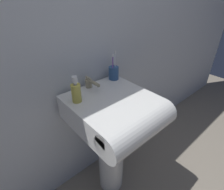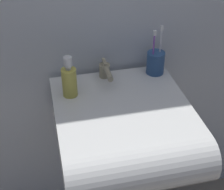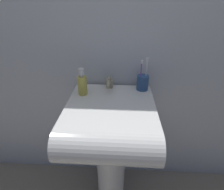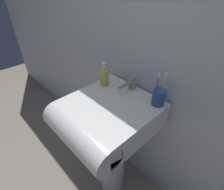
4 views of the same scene
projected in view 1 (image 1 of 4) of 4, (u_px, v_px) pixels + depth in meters
name	position (u px, v px, depth m)	size (l,w,h in m)	color
ground_plane	(111.00, 181.00, 1.56)	(6.00, 6.00, 0.00)	gray
wall_back	(81.00, 38.00, 1.12)	(5.00, 0.05, 2.40)	silver
sink_pedestal	(111.00, 154.00, 1.37)	(0.20, 0.20, 0.72)	white
sink_basin	(117.00, 113.00, 1.10)	(0.50, 0.57, 0.17)	white
faucet	(90.00, 83.00, 1.19)	(0.05, 0.15, 0.07)	tan
toothbrush_cup	(114.00, 73.00, 1.30)	(0.07, 0.07, 0.21)	#2D5184
soap_bottle	(76.00, 92.00, 1.03)	(0.06, 0.06, 0.17)	gold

